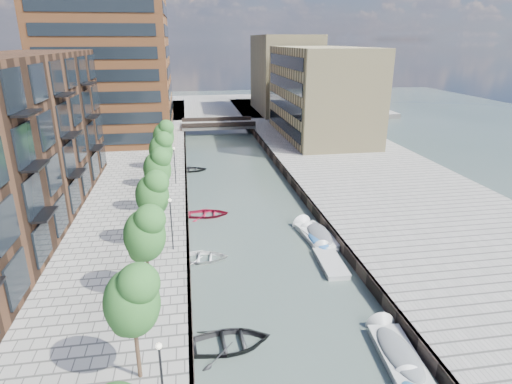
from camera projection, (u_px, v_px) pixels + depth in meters
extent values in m
plane|color=#38473F|center=(240.00, 189.00, 48.89)|extent=(300.00, 300.00, 0.00)
cube|color=gray|center=(373.00, 178.00, 51.15)|extent=(20.00, 140.00, 1.00)
cube|color=#332823|center=(186.00, 187.00, 47.79)|extent=(0.25, 140.00, 1.00)
cube|color=#332823|center=(292.00, 182.00, 49.65)|extent=(0.25, 140.00, 1.00)
cube|color=gray|center=(209.00, 107.00, 104.48)|extent=(80.00, 40.00, 1.00)
cube|color=#321E13|center=(5.00, 148.00, 33.86)|extent=(8.00, 38.00, 14.00)
cube|color=brown|center=(106.00, 40.00, 64.15)|extent=(18.00, 18.00, 30.00)
cube|color=tan|center=(320.00, 93.00, 69.08)|extent=(12.00, 25.00, 14.00)
cube|color=tan|center=(285.00, 74.00, 92.90)|extent=(12.00, 20.00, 16.00)
cube|color=gray|center=(218.00, 125.00, 78.19)|extent=(13.00, 6.00, 0.60)
cube|color=#332823|center=(219.00, 125.00, 75.39)|extent=(13.00, 0.40, 0.80)
cube|color=#332823|center=(217.00, 119.00, 80.59)|extent=(13.00, 0.40, 0.80)
cylinder|color=#382619|center=(137.00, 348.00, 19.77)|extent=(0.20, 0.20, 3.20)
ellipsoid|color=#225B22|center=(132.00, 298.00, 18.85)|extent=(2.50, 2.50, 3.25)
cylinder|color=#382619|center=(148.00, 272.00, 26.27)|extent=(0.20, 0.20, 3.20)
ellipsoid|color=#225B22|center=(144.00, 232.00, 25.36)|extent=(2.50, 2.50, 3.25)
cylinder|color=#382619|center=(155.00, 226.00, 32.78)|extent=(0.20, 0.20, 3.20)
ellipsoid|color=#225B22|center=(152.00, 192.00, 31.86)|extent=(2.50, 2.50, 3.25)
cylinder|color=#382619|center=(159.00, 195.00, 39.29)|extent=(0.20, 0.20, 3.20)
ellipsoid|color=#225B22|center=(157.00, 167.00, 38.37)|extent=(2.50, 2.50, 3.25)
cylinder|color=#382619|center=(163.00, 173.00, 45.79)|extent=(0.20, 0.20, 3.20)
ellipsoid|color=#225B22|center=(161.00, 148.00, 44.87)|extent=(2.50, 2.50, 3.25)
cylinder|color=#382619|center=(165.00, 156.00, 52.30)|extent=(0.20, 0.20, 3.20)
ellipsoid|color=#225B22|center=(163.00, 134.00, 51.38)|extent=(2.50, 2.50, 3.25)
sphere|color=#FFF2CC|center=(159.00, 346.00, 16.37)|extent=(0.24, 0.24, 0.24)
cylinder|color=black|center=(172.00, 225.00, 31.91)|extent=(0.10, 0.10, 4.00)
sphere|color=#FFF2CC|center=(170.00, 200.00, 31.24)|extent=(0.24, 0.24, 0.24)
cylinder|color=black|center=(175.00, 166.00, 46.78)|extent=(0.10, 0.10, 4.00)
sphere|color=#FFF2CC|center=(174.00, 148.00, 46.11)|extent=(0.24, 0.24, 0.24)
imported|color=black|center=(229.00, 346.00, 23.76)|extent=(4.94, 3.66, 0.99)
imported|color=maroon|center=(207.00, 216.00, 41.36)|extent=(4.31, 3.20, 0.85)
imported|color=white|center=(202.00, 260.00, 33.07)|extent=(4.33, 3.28, 0.85)
imported|color=black|center=(191.00, 171.00, 55.45)|extent=(4.19, 3.10, 0.84)
cone|color=silver|center=(409.00, 383.00, 21.12)|extent=(1.65, 1.08, 1.52)
cube|color=#B2B2B0|center=(399.00, 360.00, 22.68)|extent=(2.20, 4.95, 0.68)
cube|color=#B2B2B0|center=(399.00, 354.00, 22.56)|extent=(2.29, 5.06, 0.10)
cone|color=#B2B2B0|center=(383.00, 330.00, 24.92)|extent=(1.86, 1.10, 1.78)
ellipsoid|color=#595D61|center=(400.00, 353.00, 22.54)|extent=(2.06, 4.53, 0.59)
cube|color=#AFAEAD|center=(331.00, 265.00, 32.20)|extent=(1.76, 4.40, 0.61)
cube|color=#AFAEAD|center=(331.00, 261.00, 32.09)|extent=(1.84, 4.49, 0.09)
cone|color=#AFAEAD|center=(323.00, 251.00, 34.21)|extent=(1.63, 0.91, 1.60)
cube|color=#B0B0AE|center=(318.00, 243.00, 35.73)|extent=(2.01, 4.44, 0.61)
cube|color=#B0B0AE|center=(319.00, 239.00, 35.62)|extent=(2.10, 4.54, 0.09)
cone|color=#B0B0AE|center=(309.00, 232.00, 37.67)|extent=(1.66, 1.00, 1.59)
ellipsoid|color=#235BA0|center=(319.00, 239.00, 35.60)|extent=(1.88, 4.05, 0.52)
cube|color=silver|center=(319.00, 238.00, 36.59)|extent=(3.13, 5.43, 0.72)
cube|color=silver|center=(319.00, 234.00, 36.46)|extent=(3.24, 5.56, 0.11)
cone|color=silver|center=(304.00, 226.00, 38.77)|extent=(2.08, 1.45, 1.89)
ellipsoid|color=#505257|center=(319.00, 233.00, 36.44)|extent=(2.90, 4.97, 0.62)
imported|color=silver|center=(295.00, 136.00, 67.48)|extent=(2.18, 4.37, 1.43)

